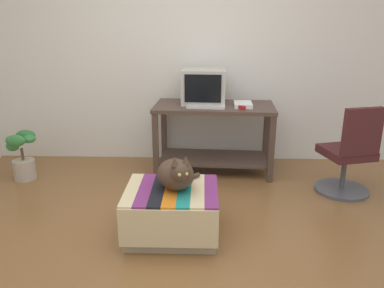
% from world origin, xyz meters
% --- Properties ---
extents(ground_plane, '(14.00, 14.00, 0.00)m').
position_xyz_m(ground_plane, '(0.00, 0.00, 0.00)').
color(ground_plane, brown).
extents(back_wall, '(8.00, 0.10, 2.60)m').
position_xyz_m(back_wall, '(0.00, 2.05, 1.30)').
color(back_wall, silver).
rests_on(back_wall, ground_plane).
extents(desk, '(1.32, 0.71, 0.76)m').
position_xyz_m(desk, '(0.29, 1.60, 0.51)').
color(desk, '#4C382D').
rests_on(desk, ground_plane).
extents(tv_monitor, '(0.49, 0.41, 0.37)m').
position_xyz_m(tv_monitor, '(0.18, 1.68, 0.94)').
color(tv_monitor, '#BCB7A8').
rests_on(tv_monitor, desk).
extents(keyboard, '(0.41, 0.19, 0.02)m').
position_xyz_m(keyboard, '(0.20, 1.46, 0.77)').
color(keyboard, beige).
rests_on(keyboard, desk).
extents(book, '(0.19, 0.27, 0.04)m').
position_xyz_m(book, '(0.60, 1.53, 0.78)').
color(book, white).
rests_on(book, desk).
extents(ottoman_with_blanket, '(0.71, 0.62, 0.39)m').
position_xyz_m(ottoman_with_blanket, '(-0.07, 0.21, 0.19)').
color(ottoman_with_blanket, tan).
rests_on(ottoman_with_blanket, ground_plane).
extents(cat, '(0.38, 0.45, 0.30)m').
position_xyz_m(cat, '(-0.03, 0.22, 0.51)').
color(cat, '#473323').
rests_on(cat, ottoman_with_blanket).
extents(potted_plant, '(0.33, 0.28, 0.52)m').
position_xyz_m(potted_plant, '(-1.73, 1.29, 0.26)').
color(potted_plant, '#B7A893').
rests_on(potted_plant, ground_plane).
extents(office_chair, '(0.52, 0.52, 0.89)m').
position_xyz_m(office_chair, '(1.58, 1.01, 0.39)').
color(office_chair, '#4C4C51').
rests_on(office_chair, ground_plane).
extents(stapler, '(0.09, 0.11, 0.04)m').
position_xyz_m(stapler, '(0.56, 1.40, 0.78)').
color(stapler, '#A31E1E').
rests_on(stapler, desk).
extents(pen, '(0.14, 0.03, 0.01)m').
position_xyz_m(pen, '(0.59, 1.56, 0.76)').
color(pen, black).
rests_on(pen, desk).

